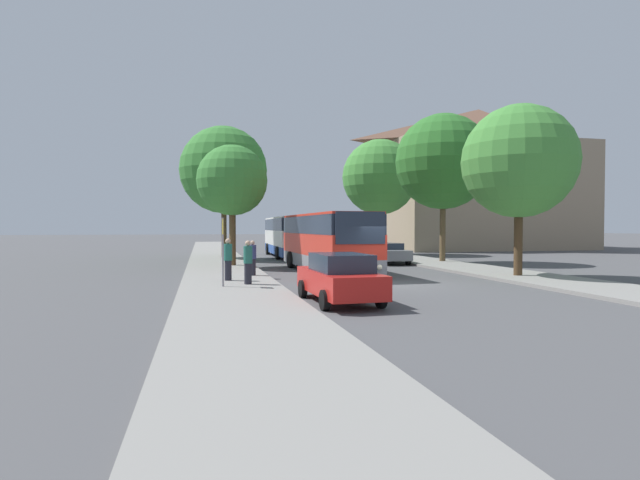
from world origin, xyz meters
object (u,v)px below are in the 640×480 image
object	(u,v)px
bus_middle	(288,236)
tree_right_mid	(519,162)
pedestrian_waiting_near	(253,258)
parked_car_left_curb	(340,278)
tree_left_far	(224,170)
tree_left_near	(232,181)
bus_front	(327,241)
pedestrian_waiting_far	(228,259)
tree_right_far	(443,162)
parked_car_right_near	(387,253)
pedestrian_walking_back	(248,262)
bus_stop_sign	(223,244)
tree_right_near	(380,177)

from	to	relation	value
bus_middle	tree_right_mid	world-z (taller)	tree_right_mid
pedestrian_waiting_near	tree_right_mid	size ratio (longest dim) A/B	0.21
parked_car_left_curb	tree_right_mid	world-z (taller)	tree_right_mid
parked_car_left_curb	tree_left_far	size ratio (longest dim) A/B	0.46
tree_left_near	bus_front	bearing A→B (deg)	-41.50
pedestrian_waiting_far	tree_right_far	bearing A→B (deg)	-16.99
parked_car_left_curb	tree_right_mid	distance (m)	12.74
parked_car_right_near	pedestrian_walking_back	distance (m)	15.21
pedestrian_waiting_far	pedestrian_walking_back	xyz separation A→B (m)	(0.71, -1.61, -0.03)
pedestrian_waiting_far	pedestrian_walking_back	size ratio (longest dim) A/B	1.03
parked_car_left_curb	parked_car_right_near	xyz separation A→B (m)	(7.80, 15.87, -0.08)
parked_car_right_near	pedestrian_waiting_far	bearing A→B (deg)	41.96
bus_middle	pedestrian_waiting_near	world-z (taller)	bus_middle
bus_stop_sign	tree_right_near	xyz separation A→B (m)	(14.62, 22.04, 5.07)
tree_left_near	tree_left_far	size ratio (longest dim) A/B	0.73
bus_front	pedestrian_walking_back	bearing A→B (deg)	-130.59
bus_stop_sign	pedestrian_waiting_near	bearing A→B (deg)	69.39
pedestrian_waiting_near	tree_right_near	bearing A→B (deg)	0.03
bus_middle	pedestrian_walking_back	bearing A→B (deg)	-102.86
tree_left_far	bus_front	bearing A→B (deg)	-68.16
bus_middle	tree_left_near	distance (m)	11.97
tree_left_far	pedestrian_waiting_far	bearing A→B (deg)	-91.96
pedestrian_walking_back	pedestrian_waiting_near	bearing A→B (deg)	-59.78
bus_middle	parked_car_right_near	size ratio (longest dim) A/B	2.66
tree_right_near	bus_stop_sign	bearing A→B (deg)	-123.57
bus_middle	tree_right_far	xyz separation A→B (m)	(9.07, -9.77, 5.16)
bus_front	tree_left_far	distance (m)	14.32
bus_middle	parked_car_right_near	bearing A→B (deg)	-60.03
tree_right_near	parked_car_left_curb	bearing A→B (deg)	-112.88
parked_car_left_curb	pedestrian_waiting_near	xyz separation A→B (m)	(-1.99, 8.34, 0.17)
bus_stop_sign	tree_right_far	world-z (taller)	tree_right_far
bus_front	bus_middle	world-z (taller)	bus_middle
bus_front	pedestrian_walking_back	size ratio (longest dim) A/B	6.14
tree_left_near	tree_left_far	bearing A→B (deg)	91.05
pedestrian_waiting_far	tree_right_near	size ratio (longest dim) A/B	0.18
bus_middle	tree_right_near	size ratio (longest dim) A/B	1.17
parked_car_right_near	pedestrian_waiting_near	bearing A→B (deg)	38.72
pedestrian_walking_back	tree_left_far	xyz separation A→B (m)	(-0.13, 18.53, 5.78)
bus_middle	pedestrian_waiting_far	bearing A→B (deg)	-105.98
parked_car_left_curb	bus_middle	bearing A→B (deg)	82.06
parked_car_left_curb	tree_left_far	bearing A→B (deg)	94.52
bus_front	tree_right_mid	size ratio (longest dim) A/B	1.34
parked_car_left_curb	parked_car_right_near	distance (m)	17.69
pedestrian_walking_back	tree_right_mid	world-z (taller)	tree_right_mid
bus_front	tree_right_mid	bearing A→B (deg)	-35.50
parked_car_right_near	bus_stop_sign	bearing A→B (deg)	47.02
bus_front	tree_right_mid	distance (m)	10.52
tree_left_near	tree_left_far	xyz separation A→B (m)	(-0.15, 8.14, 1.54)
tree_right_far	tree_right_near	bearing A→B (deg)	93.34
pedestrian_waiting_near	tree_left_far	xyz separation A→B (m)	(-0.68, 14.90, 5.83)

